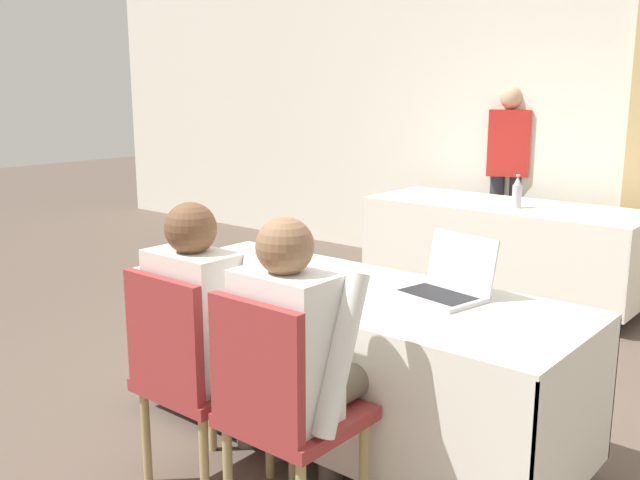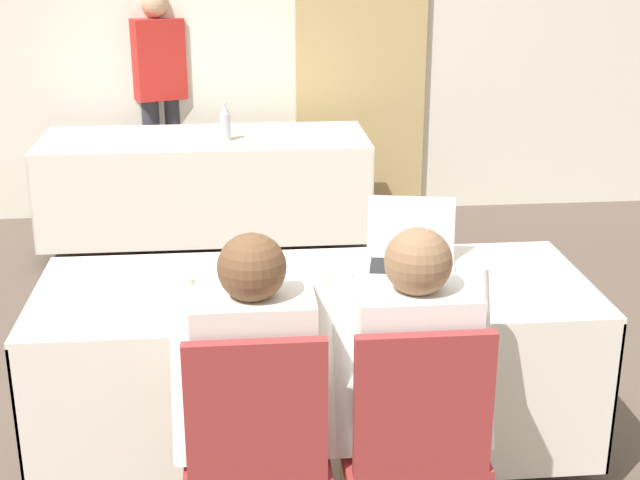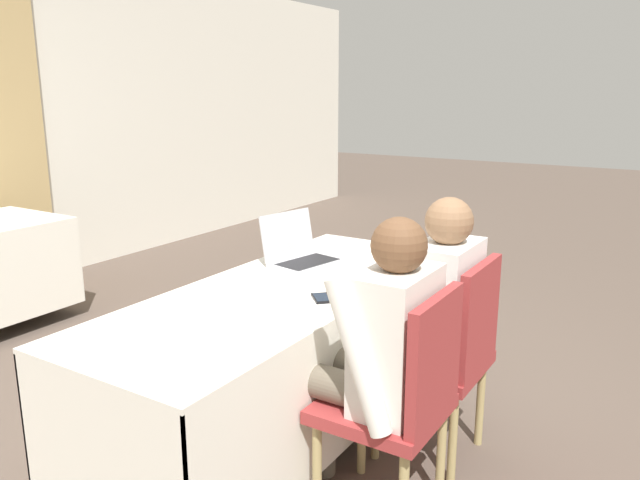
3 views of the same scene
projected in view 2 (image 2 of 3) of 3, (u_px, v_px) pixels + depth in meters
The scene contains 14 objects.
ground_plane at pixel (315, 455), 3.54m from camera, with size 24.00×24.00×0.00m, color brown.
wall_back at pixel (272, 24), 6.17m from camera, with size 12.00×0.06×2.70m.
curtain_panel at pixel (362, 28), 6.17m from camera, with size 0.92×0.04×2.65m.
conference_table_near at pixel (315, 327), 3.36m from camera, with size 2.06×0.79×0.73m.
conference_table_far at pixel (206, 163), 5.70m from camera, with size 2.06×0.79×0.73m.
laptop at pixel (410, 256), 3.46m from camera, with size 0.40×0.36×0.25m.
cell_phone at pixel (313, 309), 3.08m from camera, with size 0.14×0.13×0.01m.
paper_beside_laptop at pixel (104, 290), 3.26m from camera, with size 0.29×0.34×0.00m.
water_bottle at pixel (225, 123), 5.52m from camera, with size 0.07×0.07×0.24m.
chair_near_left at pixel (257, 445), 2.69m from camera, with size 0.44×0.44×0.91m.
chair_near_right at pixel (413, 437), 2.74m from camera, with size 0.44×0.44×0.91m.
person_checkered_shirt at pixel (255, 381), 2.74m from camera, with size 0.50×0.52×1.17m.
person_white_shirt at pixel (409, 374), 2.78m from camera, with size 0.50×0.52×1.17m.
person_red_shirt at pixel (160, 90), 6.21m from camera, with size 0.39×0.31×1.59m.
Camera 2 is at (-0.27, -3.05, 1.98)m, focal length 50.00 mm.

